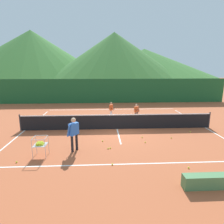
# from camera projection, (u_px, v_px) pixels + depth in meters

# --- Properties ---
(ground_plane) EXTENTS (120.00, 120.00, 0.00)m
(ground_plane) POSITION_uv_depth(u_px,v_px,m) (117.00, 129.00, 12.63)
(ground_plane) COLOR #B25633
(line_baseline_near) EXTENTS (11.76, 0.08, 0.01)m
(line_baseline_near) POSITION_uv_depth(u_px,v_px,m) (126.00, 164.00, 8.05)
(line_baseline_near) COLOR white
(line_baseline_near) RESTS_ON ground
(line_baseline_far) EXTENTS (11.76, 0.08, 0.01)m
(line_baseline_far) POSITION_uv_depth(u_px,v_px,m) (112.00, 109.00, 18.50)
(line_baseline_far) COLOR white
(line_baseline_far) RESTS_ON ground
(line_sideline_west) EXTENTS (0.08, 10.73, 0.01)m
(line_sideline_west) POSITION_uv_depth(u_px,v_px,m) (25.00, 130.00, 12.33)
(line_sideline_west) COLOR white
(line_sideline_west) RESTS_ON ground
(line_sideline_east) EXTENTS (0.08, 10.73, 0.01)m
(line_sideline_east) POSITION_uv_depth(u_px,v_px,m) (205.00, 127.00, 12.94)
(line_sideline_east) COLOR white
(line_sideline_east) RESTS_ON ground
(line_service_center) EXTENTS (0.08, 5.18, 0.01)m
(line_service_center) POSITION_uv_depth(u_px,v_px,m) (117.00, 129.00, 12.63)
(line_service_center) COLOR white
(line_service_center) RESTS_ON ground
(tennis_net) EXTENTS (12.29, 0.08, 1.05)m
(tennis_net) POSITION_uv_depth(u_px,v_px,m) (117.00, 122.00, 12.52)
(tennis_net) COLOR #333338
(tennis_net) RESTS_ON ground
(instructor) EXTENTS (0.56, 0.81, 1.64)m
(instructor) POSITION_uv_depth(u_px,v_px,m) (74.00, 131.00, 9.14)
(instructor) COLOR black
(instructor) RESTS_ON ground
(student_0) EXTENTS (0.41, 0.69, 1.24)m
(student_0) POSITION_uv_depth(u_px,v_px,m) (111.00, 108.00, 15.30)
(student_0) COLOR silver
(student_0) RESTS_ON ground
(student_1) EXTENTS (0.45, 0.66, 1.22)m
(student_1) POSITION_uv_depth(u_px,v_px,m) (136.00, 110.00, 14.72)
(student_1) COLOR black
(student_1) RESTS_ON ground
(ball_cart) EXTENTS (0.58, 0.58, 0.90)m
(ball_cart) POSITION_uv_depth(u_px,v_px,m) (40.00, 144.00, 8.64)
(ball_cart) COLOR #B7B7BC
(ball_cart) RESTS_ON ground
(tennis_ball_0) EXTENTS (0.07, 0.07, 0.07)m
(tennis_ball_0) POSITION_uv_depth(u_px,v_px,m) (112.00, 164.00, 7.98)
(tennis_ball_0) COLOR yellow
(tennis_ball_0) RESTS_ON ground
(tennis_ball_1) EXTENTS (0.07, 0.07, 0.07)m
(tennis_ball_1) POSITION_uv_depth(u_px,v_px,m) (142.00, 137.00, 11.05)
(tennis_ball_1) COLOR yellow
(tennis_ball_1) RESTS_ON ground
(tennis_ball_2) EXTENTS (0.07, 0.07, 0.07)m
(tennis_ball_2) POSITION_uv_depth(u_px,v_px,m) (17.00, 162.00, 8.17)
(tennis_ball_2) COLOR yellow
(tennis_ball_2) RESTS_ON ground
(tennis_ball_3) EXTENTS (0.07, 0.07, 0.07)m
(tennis_ball_3) POSITION_uv_depth(u_px,v_px,m) (145.00, 142.00, 10.33)
(tennis_ball_3) COLOR yellow
(tennis_ball_3) RESTS_ON ground
(tennis_ball_4) EXTENTS (0.07, 0.07, 0.07)m
(tennis_ball_4) POSITION_uv_depth(u_px,v_px,m) (171.00, 138.00, 10.95)
(tennis_ball_4) COLOR yellow
(tennis_ball_4) RESTS_ON ground
(tennis_ball_5) EXTENTS (0.07, 0.07, 0.07)m
(tennis_ball_5) POSITION_uv_depth(u_px,v_px,m) (32.00, 138.00, 10.92)
(tennis_ball_5) COLOR yellow
(tennis_ball_5) RESTS_ON ground
(tennis_ball_6) EXTENTS (0.07, 0.07, 0.07)m
(tennis_ball_6) POSITION_uv_depth(u_px,v_px,m) (190.00, 132.00, 11.98)
(tennis_ball_6) COLOR yellow
(tennis_ball_6) RESTS_ON ground
(tennis_ball_7) EXTENTS (0.07, 0.07, 0.07)m
(tennis_ball_7) POSITION_uv_depth(u_px,v_px,m) (189.00, 168.00, 7.70)
(tennis_ball_7) COLOR yellow
(tennis_ball_7) RESTS_ON ground
(tennis_ball_8) EXTENTS (0.07, 0.07, 0.07)m
(tennis_ball_8) POSITION_uv_depth(u_px,v_px,m) (110.00, 148.00, 9.58)
(tennis_ball_8) COLOR yellow
(tennis_ball_8) RESTS_ON ground
(tennis_ball_9) EXTENTS (0.07, 0.07, 0.07)m
(tennis_ball_9) POSITION_uv_depth(u_px,v_px,m) (103.00, 141.00, 10.48)
(tennis_ball_9) COLOR yellow
(tennis_ball_9) RESTS_ON ground
(tennis_ball_10) EXTENTS (0.07, 0.07, 0.07)m
(tennis_ball_10) POSITION_uv_depth(u_px,v_px,m) (108.00, 148.00, 9.52)
(tennis_ball_10) COLOR yellow
(tennis_ball_10) RESTS_ON ground
(windscreen_fence) EXTENTS (25.88, 0.08, 2.68)m
(windscreen_fence) POSITION_uv_depth(u_px,v_px,m) (110.00, 91.00, 21.58)
(windscreen_fence) COLOR #1E5B2D
(windscreen_fence) RESTS_ON ground
(courtside_bench) EXTENTS (1.50, 0.36, 0.46)m
(courtside_bench) POSITION_uv_depth(u_px,v_px,m) (205.00, 181.00, 6.44)
(courtside_bench) COLOR #4C7F4C
(courtside_bench) RESTS_ON ground
(hill_0) EXTENTS (45.77, 45.77, 15.33)m
(hill_0) POSITION_uv_depth(u_px,v_px,m) (114.00, 56.00, 66.16)
(hill_0) COLOR #38702D
(hill_0) RESTS_ON ground
(hill_1) EXTENTS (57.30, 57.30, 17.71)m
(hill_1) POSITION_uv_depth(u_px,v_px,m) (32.00, 54.00, 75.37)
(hill_1) COLOR #38702D
(hill_1) RESTS_ON ground
(hill_2) EXTENTS (54.76, 54.76, 10.83)m
(hill_2) POSITION_uv_depth(u_px,v_px,m) (144.00, 63.00, 76.16)
(hill_2) COLOR #38702D
(hill_2) RESTS_ON ground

